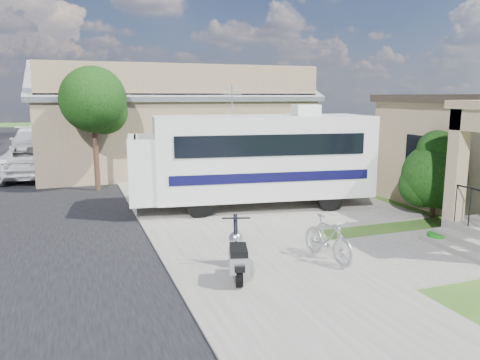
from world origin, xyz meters
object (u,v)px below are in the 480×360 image
object	(u,v)px
bicycle	(328,241)
pickup_truck	(34,160)
scooter	(238,256)
van	(35,143)
motorhome	(253,157)
shrub	(435,173)
garden_hose	(437,239)

from	to	relation	value
bicycle	pickup_truck	world-z (taller)	pickup_truck
scooter	pickup_truck	world-z (taller)	pickup_truck
pickup_truck	van	xyz separation A→B (m)	(-0.37, 6.61, 0.11)
scooter	pickup_truck	xyz separation A→B (m)	(-4.39, 14.00, 0.29)
motorhome	bicycle	distance (m)	5.29
shrub	van	distance (m)	21.53
shrub	pickup_truck	distance (m)	16.15
bicycle	garden_hose	distance (m)	3.20
shrub	bicycle	xyz separation A→B (m)	(-4.91, -2.33, -0.83)
scooter	van	xyz separation A→B (m)	(-4.76, 20.61, 0.40)
shrub	van	size ratio (longest dim) A/B	0.42
motorhome	van	bearing A→B (deg)	123.32
motorhome	garden_hose	world-z (taller)	motorhome
pickup_truck	garden_hose	xyz separation A→B (m)	(9.69, -13.47, -0.66)
scooter	bicycle	size ratio (longest dim) A/B	1.03
motorhome	van	xyz separation A→B (m)	(-7.23, 15.18, -0.75)
shrub	bicycle	world-z (taller)	shrub
shrub	pickup_truck	xyz separation A→B (m)	(-11.44, 11.39, -0.54)
motorhome	pickup_truck	xyz separation A→B (m)	(-6.86, 8.57, -0.86)
scooter	garden_hose	size ratio (longest dim) A/B	3.50
scooter	garden_hose	bearing A→B (deg)	22.02
van	garden_hose	bearing A→B (deg)	-67.25
pickup_truck	garden_hose	size ratio (longest dim) A/B	12.04
motorhome	shrub	distance (m)	5.38
shrub	bicycle	bearing A→B (deg)	-154.64
pickup_truck	shrub	bearing A→B (deg)	140.08
garden_hose	van	bearing A→B (deg)	116.61
motorhome	bicycle	size ratio (longest dim) A/B	4.92
scooter	bicycle	bearing A→B (deg)	23.75
scooter	garden_hose	xyz separation A→B (m)	(5.30, 0.53, -0.38)
motorhome	garden_hose	size ratio (longest dim) A/B	16.73
bicycle	garden_hose	size ratio (longest dim) A/B	3.40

